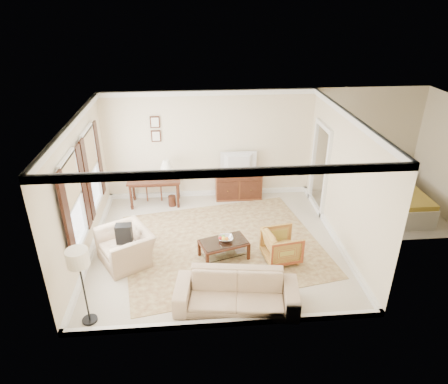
{
  "coord_description": "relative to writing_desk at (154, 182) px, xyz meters",
  "views": [
    {
      "loc": [
        -0.47,
        -7.48,
        5.05
      ],
      "look_at": [
        0.2,
        0.3,
        1.15
      ],
      "focal_mm": 32.0,
      "sensor_mm": 36.0,
      "label": 1
    }
  ],
  "objects": [
    {
      "name": "doorway",
      "position": [
        4.18,
        -0.56,
        0.45
      ],
      "size": [
        0.1,
        1.12,
        2.25
      ],
      "primitive_type": null,
      "color": "white",
      "rests_on": "room_shell"
    },
    {
      "name": "window_rear",
      "position": [
        -1.23,
        -1.16,
        0.92
      ],
      "size": [
        0.12,
        1.56,
        1.8
      ],
      "primitive_type": null,
      "color": "#CCB284",
      "rests_on": "room_shell"
    },
    {
      "name": "striped_armchair",
      "position": [
        2.8,
        -2.74,
        -0.26
      ],
      "size": [
        0.77,
        0.81,
        0.73
      ],
      "primitive_type": "imported",
      "rotation": [
        0.0,
        0.0,
        1.73
      ],
      "color": "#953F20",
      "rests_on": "room_shell"
    },
    {
      "name": "desk_lamp",
      "position": [
        0.34,
        0.0,
        0.36
      ],
      "size": [
        0.32,
        0.32,
        0.5
      ],
      "primitive_type": null,
      "color": "silver",
      "rests_on": "writing_desk"
    },
    {
      "name": "framed_prints",
      "position": [
        0.1,
        0.41,
        1.31
      ],
      "size": [
        0.25,
        0.04,
        0.68
      ],
      "primitive_type": null,
      "color": "#431F13",
      "rests_on": "room_shell"
    },
    {
      "name": "backpack",
      "position": [
        -0.43,
        -2.54,
        0.09
      ],
      "size": [
        0.36,
        0.39,
        0.4
      ],
      "primitive_type": "cube",
      "rotation": [
        0.0,
        0.0,
        -0.99
      ],
      "color": "black",
      "rests_on": "club_armchair"
    },
    {
      "name": "writing_desk",
      "position": [
        0.0,
        0.0,
        0.0
      ],
      "size": [
        1.36,
        0.68,
        0.74
      ],
      "color": "#431F13",
      "rests_on": "room_shell"
    },
    {
      "name": "desk_chair",
      "position": [
        -0.05,
        0.35,
        -0.1
      ],
      "size": [
        0.55,
        0.55,
        1.05
      ],
      "primitive_type": null,
      "rotation": [
        0.0,
        0.0,
        -0.24
      ],
      "color": "brown",
      "rests_on": "room_shell"
    },
    {
      "name": "annex_bedroom",
      "position": [
        5.96,
        -0.91,
        -0.29
      ],
      "size": [
        3.0,
        2.7,
        2.9
      ],
      "color": "beige",
      "rests_on": "ground"
    },
    {
      "name": "tv",
      "position": [
        2.23,
        0.15,
        0.59
      ],
      "size": [
        0.91,
        0.52,
        0.12
      ],
      "primitive_type": "imported",
      "rotation": [
        0.0,
        0.0,
        3.14
      ],
      "color": "black",
      "rests_on": "sideboard"
    },
    {
      "name": "window_front",
      "position": [
        -1.23,
        -2.76,
        0.92
      ],
      "size": [
        0.12,
        1.56,
        1.8
      ],
      "primitive_type": null,
      "color": "#CCB284",
      "rests_on": "room_shell"
    },
    {
      "name": "fruit_bowl",
      "position": [
        1.64,
        -2.54,
        -0.16
      ],
      "size": [
        0.42,
        0.42,
        0.1
      ],
      "primitive_type": "imported",
      "color": "silver",
      "rests_on": "coffee_table"
    },
    {
      "name": "rug",
      "position": [
        1.6,
        -2.09,
        -0.62
      ],
      "size": [
        4.78,
        4.29,
        0.01
      ],
      "primitive_type": "cube",
      "rotation": [
        0.0,
        0.0,
        0.17
      ],
      "color": "brown",
      "rests_on": "room_shell"
    },
    {
      "name": "book_b",
      "position": [
        1.84,
        -2.54,
        -0.47
      ],
      "size": [
        0.28,
        0.08,
        0.38
      ],
      "primitive_type": "imported",
      "rotation": [
        0.0,
        0.0,
        0.2
      ],
      "color": "brown",
      "rests_on": "coffee_table"
    },
    {
      "name": "room_shell",
      "position": [
        1.47,
        -2.06,
        1.84
      ],
      "size": [
        5.51,
        5.01,
        2.91
      ],
      "color": "beige",
      "rests_on": "ground"
    },
    {
      "name": "sideboard",
      "position": [
        2.23,
        0.17,
        -0.25
      ],
      "size": [
        1.24,
        0.48,
        0.76
      ],
      "primitive_type": "cube",
      "color": "brown",
      "rests_on": "room_shell"
    },
    {
      "name": "sofa",
      "position": [
        1.7,
        -4.07,
        -0.2
      ],
      "size": [
        2.24,
        0.93,
        0.85
      ],
      "primitive_type": "imported",
      "rotation": [
        0.0,
        0.0,
        -0.14
      ],
      "color": "tan",
      "rests_on": "room_shell"
    },
    {
      "name": "club_armchair",
      "position": [
        -0.43,
        -2.52,
        -0.15
      ],
      "size": [
        1.15,
        1.3,
        0.95
      ],
      "primitive_type": "imported",
      "rotation": [
        0.0,
        0.0,
        -1.05
      ],
      "color": "tan",
      "rests_on": "room_shell"
    },
    {
      "name": "book_a",
      "position": [
        1.39,
        -2.53,
        -0.47
      ],
      "size": [
        0.28,
        0.1,
        0.38
      ],
      "primitive_type": "imported",
      "rotation": [
        0.0,
        0.0,
        0.22
      ],
      "color": "brown",
      "rests_on": "coffee_table"
    },
    {
      "name": "floor_lamp",
      "position": [
        -0.85,
        -4.21,
        0.58
      ],
      "size": [
        0.36,
        0.36,
        1.46
      ],
      "color": "black",
      "rests_on": "room_shell"
    },
    {
      "name": "coffee_table",
      "position": [
        1.59,
        -2.58,
        -0.32
      ],
      "size": [
        1.1,
        0.83,
        0.42
      ],
      "rotation": [
        0.0,
        0.0,
        0.3
      ],
      "color": "#431F13",
      "rests_on": "room_shell"
    }
  ]
}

